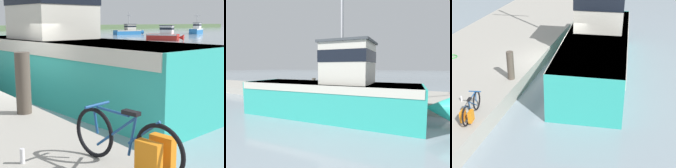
{
  "view_description": "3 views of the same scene",
  "coord_description": "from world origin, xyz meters",
  "views": [
    {
      "loc": [
        -4.14,
        -9.09,
        2.58
      ],
      "look_at": [
        0.26,
        -3.39,
        1.25
      ],
      "focal_mm": 55.0,
      "sensor_mm": 36.0,
      "label": 1
    },
    {
      "loc": [
        10.33,
        5.69,
        2.84
      ],
      "look_at": [
        0.39,
        0.56,
        1.77
      ],
      "focal_mm": 28.0,
      "sensor_mm": 36.0,
      "label": 2
    },
    {
      "loc": [
        4.31,
        -15.12,
        7.05
      ],
      "look_at": [
        1.24,
        -3.61,
        1.26
      ],
      "focal_mm": 55.0,
      "sensor_mm": 36.0,
      "label": 3
    }
  ],
  "objects": [
    {
      "name": "far_shoreline",
      "position": [
        30.0,
        80.09,
        0.71
      ],
      "size": [
        180.0,
        5.0,
        1.42
      ],
      "primitive_type": "cube",
      "color": "#567047",
      "rests_on": "ground_plane"
    },
    {
      "name": "boat_green_anchored",
      "position": [
        39.16,
        41.74,
        0.78
      ],
      "size": [
        6.49,
        2.19,
        4.19
      ],
      "rotation": [
        0.0,
        0.0,
        -1.69
      ],
      "color": "#236BB2",
      "rests_on": "ground_plane"
    },
    {
      "name": "boat_red_outer",
      "position": [
        53.07,
        36.59,
        0.87
      ],
      "size": [
        6.73,
        4.18,
        4.07
      ],
      "rotation": [
        0.0,
        0.0,
        -1.11
      ],
      "color": "#236BB2",
      "rests_on": "ground_plane"
    },
    {
      "name": "water_bottle_on_curb",
      "position": [
        -2.46,
        -4.97,
        0.82
      ],
      "size": [
        0.06,
        0.06,
        0.2
      ],
      "primitive_type": "cylinder",
      "color": "silver",
      "rests_on": "dock_pier"
    },
    {
      "name": "ground_plane",
      "position": [
        0.0,
        0.0,
        0.0
      ],
      "size": [
        320.0,
        320.0,
        0.0
      ],
      "primitive_type": "plane",
      "color": "#84939E"
    },
    {
      "name": "fishing_boat_main",
      "position": [
        1.72,
        1.23,
        1.48
      ],
      "size": [
        3.75,
        12.01,
        10.56
      ],
      "rotation": [
        0.0,
        0.0,
        0.08
      ],
      "color": "teal",
      "rests_on": "ground_plane"
    },
    {
      "name": "bicycle_touring",
      "position": [
        -1.46,
        -6.06,
        1.07
      ],
      "size": [
        0.61,
        1.77,
        0.78
      ],
      "rotation": [
        0.0,
        0.0,
        0.17
      ],
      "color": "black",
      "rests_on": "dock_pier"
    },
    {
      "name": "boat_blue_far",
      "position": [
        30.0,
        23.48,
        0.79
      ],
      "size": [
        3.63,
        4.9,
        2.05
      ],
      "rotation": [
        0.0,
        0.0,
        -2.61
      ],
      "color": "#AD231E",
      "rests_on": "ground_plane"
    },
    {
      "name": "mooring_post",
      "position": [
        -1.4,
        -2.6,
        1.34
      ],
      "size": [
        0.3,
        0.3,
        1.25
      ],
      "primitive_type": "cylinder",
      "color": "#51473D",
      "rests_on": "dock_pier"
    }
  ]
}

